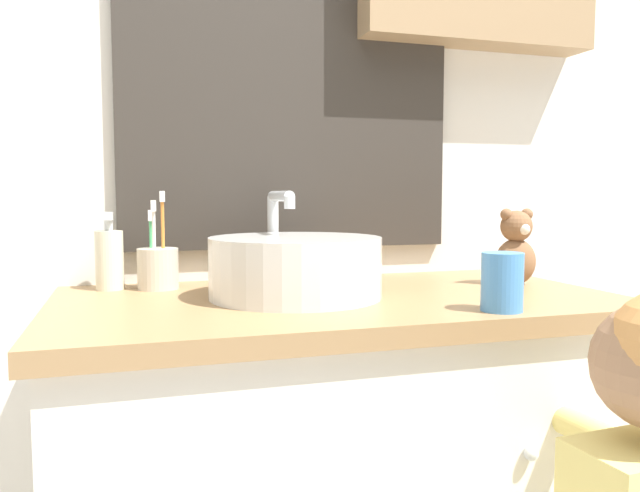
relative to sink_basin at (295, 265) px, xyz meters
The scene contains 6 objects.
wall_back 0.54m from the sink_basin, 68.94° to the left, with size 3.20×0.18×2.50m.
sink_basin is the anchor object (origin of this frame).
toothbrush_holder 0.30m from the sink_basin, 144.08° to the left, with size 0.08×0.08×0.20m.
soap_dispenser 0.39m from the sink_basin, 149.96° to the left, with size 0.05×0.05×0.16m.
teddy_bear 0.49m from the sink_basin, ahead, with size 0.09×0.08×0.16m.
drinking_cup 0.37m from the sink_basin, 39.61° to the right, with size 0.07×0.07×0.10m, color #4789D1.
Camera 1 is at (-0.38, -0.79, 0.99)m, focal length 35.00 mm.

